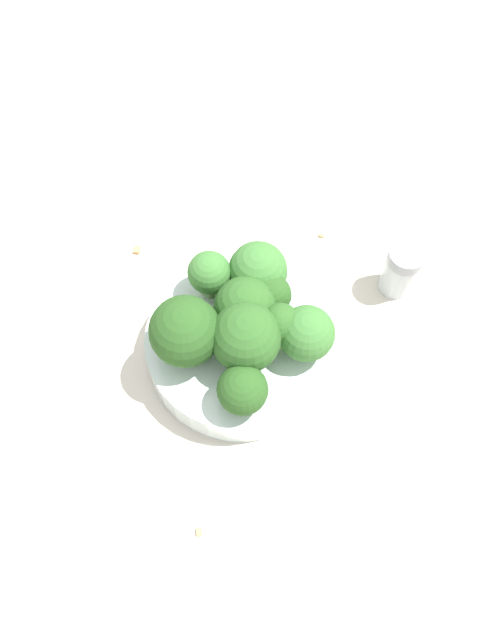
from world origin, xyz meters
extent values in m
plane|color=beige|center=(0.00, 0.00, 0.00)|extent=(3.00, 3.00, 0.00)
cylinder|color=silver|center=(0.00, 0.00, 0.02)|extent=(0.17, 0.17, 0.03)
cylinder|color=#84AD66|center=(0.00, 0.02, 0.05)|extent=(0.02, 0.02, 0.03)
sphere|color=#2D5B23|center=(0.00, 0.02, 0.07)|extent=(0.06, 0.06, 0.06)
cylinder|color=#7A9E5B|center=(0.05, 0.00, 0.05)|extent=(0.02, 0.02, 0.03)
sphere|color=#28511E|center=(0.05, 0.00, 0.07)|extent=(0.06, 0.06, 0.06)
cylinder|color=#8EB770|center=(-0.01, -0.01, 0.04)|extent=(0.01, 0.01, 0.02)
sphere|color=#2D5B23|center=(-0.01, -0.01, 0.06)|extent=(0.05, 0.05, 0.05)
cylinder|color=#8EB770|center=(-0.03, 0.01, 0.05)|extent=(0.02, 0.02, 0.03)
sphere|color=#2D5B23|center=(-0.03, 0.01, 0.07)|extent=(0.03, 0.03, 0.03)
cylinder|color=#84AD66|center=(0.01, 0.06, 0.04)|extent=(0.02, 0.02, 0.02)
sphere|color=#28511E|center=(0.01, 0.06, 0.06)|extent=(0.04, 0.04, 0.04)
cylinder|color=#7A9E5B|center=(-0.03, -0.04, 0.04)|extent=(0.02, 0.02, 0.02)
sphere|color=#3D7533|center=(-0.03, -0.04, 0.06)|extent=(0.05, 0.05, 0.05)
cylinder|color=#84AD66|center=(0.01, -0.05, 0.05)|extent=(0.02, 0.02, 0.02)
sphere|color=#3D7533|center=(0.01, -0.05, 0.07)|extent=(0.04, 0.04, 0.04)
cylinder|color=#7A9E5B|center=(-0.05, 0.02, 0.04)|extent=(0.03, 0.03, 0.02)
sphere|color=#3D7533|center=(-0.05, 0.02, 0.06)|extent=(0.05, 0.05, 0.05)
cylinder|color=#7A9E5B|center=(-0.03, -0.02, 0.04)|extent=(0.02, 0.02, 0.02)
sphere|color=#28511E|center=(-0.03, -0.02, 0.06)|extent=(0.04, 0.04, 0.04)
cylinder|color=#B2B7BC|center=(-0.16, -0.03, 0.02)|extent=(0.03, 0.03, 0.04)
cylinder|color=gray|center=(-0.16, -0.03, 0.05)|extent=(0.03, 0.03, 0.01)
cube|color=tan|center=(-0.11, -0.10, 0.00)|extent=(0.01, 0.01, 0.01)
cube|color=tan|center=(0.07, 0.14, 0.00)|extent=(0.01, 0.01, 0.01)
cube|color=tan|center=(0.07, -0.14, 0.00)|extent=(0.01, 0.01, 0.01)
camera|label=1|loc=(0.06, 0.23, 0.52)|focal=35.00mm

